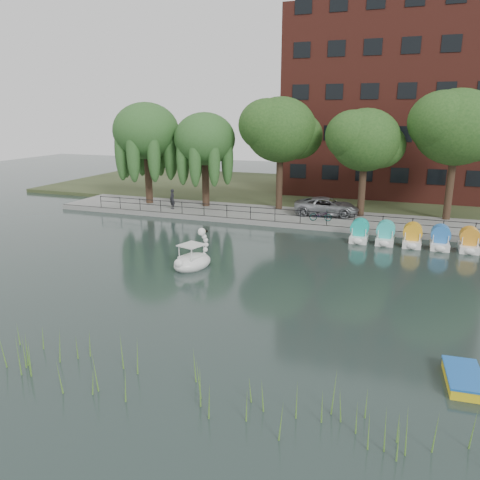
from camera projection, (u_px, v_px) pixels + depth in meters
The scene contains 18 objects.
ground_plane at pixel (205, 282), 24.30m from camera, with size 120.00×120.00×0.00m, color #2E3E3C.
promenade at pixel (284, 216), 38.73m from camera, with size 40.00×6.00×0.40m, color gray.
kerb at pixel (274, 224), 36.06m from camera, with size 40.00×0.25×0.40m, color gray.
land_strip at pixel (317, 191), 51.42m from camera, with size 60.00×22.00×0.36m, color #47512D.
railing at pixel (275, 211), 35.99m from camera, with size 32.00×0.05×1.00m.
apartment_building at pixel (390, 103), 46.64m from camera, with size 20.00×10.07×18.00m.
willow_left at pixel (146, 131), 41.71m from camera, with size 5.88×5.88×9.01m.
willow_mid at pixel (205, 139), 40.51m from camera, with size 5.32×5.32×8.15m.
broadleaf_center at pixel (281, 130), 39.06m from camera, with size 6.00×6.00×9.25m.
broadleaf_right at pixel (365, 141), 36.47m from camera, with size 5.40×5.40×8.32m.
broadleaf_far at pixel (457, 128), 34.96m from camera, with size 6.30×6.30×9.71m.
minivan at pixel (327, 205), 38.02m from camera, with size 5.94×2.73×1.65m, color gray.
bicycle at pixel (321, 215), 36.07m from camera, with size 1.72×0.60×1.00m, color gray.
pedestrian at pixel (172, 198), 40.43m from camera, with size 0.71×0.48×1.98m, color black.
swan_boat at pixel (193, 259), 26.52m from camera, with size 2.28×2.90×2.16m.
pedal_boat_row at pixel (426, 238), 30.47m from camera, with size 9.65×1.70×1.40m.
yellow_rowboat at pixel (464, 378), 15.18m from camera, with size 1.25×2.23×0.40m.
reed_bank at pixel (139, 371), 14.87m from camera, with size 24.00×2.40×1.20m.
Camera 1 is at (9.56, -20.83, 8.57)m, focal length 35.00 mm.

